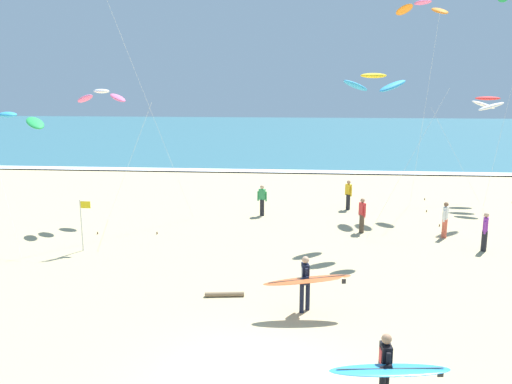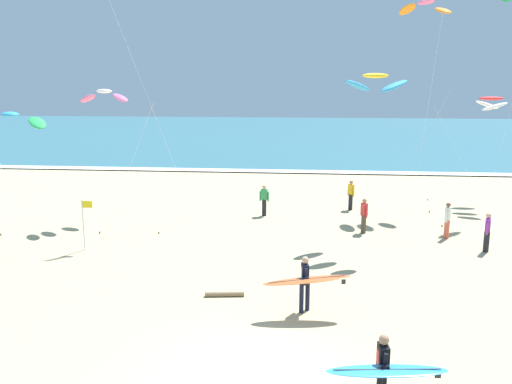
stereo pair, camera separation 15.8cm
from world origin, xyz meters
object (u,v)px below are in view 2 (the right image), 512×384
bystander_purple_top (487,232)px  bystander_yellow_top (351,195)px  bystander_red_top (364,215)px  bystander_green_top (264,200)px  kite_arc_rose_close (426,8)px  driftwood_log (225,294)px  surfer_lead (306,280)px  bystander_white_top (447,220)px  kite_arc_cobalt_far (11,121)px  kite_arc_ivory_distant (104,96)px  lifeguard_flag (84,220)px  kite_arc_golden_mid (375,83)px  kite_arc_scarlet_low (491,103)px  surfer_trailing (385,369)px

bystander_purple_top → bystander_yellow_top: same height
bystander_red_top → bystander_green_top: size_ratio=1.00×
kite_arc_rose_close → bystander_red_top: kite_arc_rose_close is taller
bystander_green_top → driftwood_log: bystander_green_top is taller
surfer_lead → bystander_green_top: (-2.11, 11.34, -0.24)m
bystander_red_top → bystander_white_top: size_ratio=1.00×
bystander_purple_top → kite_arc_cobalt_far: bearing=-171.2°
kite_arc_rose_close → bystander_purple_top: (1.30, -7.97, -9.54)m
kite_arc_cobalt_far → kite_arc_ivory_distant: kite_arc_ivory_distant is taller
surfer_lead → lifeguard_flag: bearing=149.8°
kite_arc_golden_mid → bystander_green_top: 8.49m
surfer_lead → bystander_purple_top: size_ratio=1.62×
bystander_red_top → lifeguard_flag: bearing=-162.8°
surfer_lead → bystander_green_top: surfer_lead is taller
kite_arc_scarlet_low → bystander_green_top: 13.42m
bystander_white_top → lifeguard_flag: size_ratio=0.76×
surfer_trailing → bystander_purple_top: size_ratio=1.52×
bystander_yellow_top → driftwood_log: 12.93m
bystander_white_top → driftwood_log: size_ratio=1.28×
bystander_yellow_top → bystander_green_top: 4.75m
surfer_lead → kite_arc_ivory_distant: kite_arc_ivory_distant is taller
kite_arc_cobalt_far → bystander_red_top: 14.83m
kite_arc_cobalt_far → bystander_red_top: bearing=20.6°
bystander_red_top → bystander_yellow_top: 4.33m
bystander_white_top → lifeguard_flag: (-14.89, -3.05, 0.45)m
kite_arc_rose_close → kite_arc_scarlet_low: bearing=12.8°
kite_arc_golden_mid → kite_arc_cobalt_far: size_ratio=1.25×
surfer_lead → kite_arc_cobalt_far: kite_arc_cobalt_far is taller
surfer_trailing → bystander_purple_top: 12.43m
kite_arc_cobalt_far → bystander_red_top: kite_arc_cobalt_far is taller
kite_arc_scarlet_low → bystander_green_top: (-11.92, -3.97, -4.70)m
bystander_red_top → surfer_lead: bearing=-106.5°
bystander_white_top → driftwood_log: bystander_white_top is taller
kite_arc_scarlet_low → bystander_green_top: size_ratio=3.70×
kite_arc_ivory_distant → kite_arc_rose_close: (15.47, 4.42, 4.35)m
kite_arc_cobalt_far → kite_arc_ivory_distant: bearing=80.3°
bystander_green_top → lifeguard_flag: lifeguard_flag is taller
driftwood_log → kite_arc_cobalt_far: bearing=161.9°
surfer_trailing → driftwood_log: (-4.12, 5.70, -0.97)m
surfer_trailing → lifeguard_flag: bearing=136.7°
surfer_lead → kite_arc_scarlet_low: bearing=57.3°
bystander_green_top → lifeguard_flag: bearing=-137.3°
surfer_lead → bystander_purple_top: bearing=41.9°
kite_arc_scarlet_low → bystander_yellow_top: 9.13m
bystander_yellow_top → bystander_green_top: bearing=-159.6°
bystander_white_top → kite_arc_ivory_distant: bearing=173.4°
kite_arc_scarlet_low → kite_arc_rose_close: size_ratio=0.55×
bystander_red_top → bystander_yellow_top: bearing=93.1°
kite_arc_ivory_distant → bystander_purple_top: 17.90m
kite_arc_ivory_distant → bystander_green_top: 9.20m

